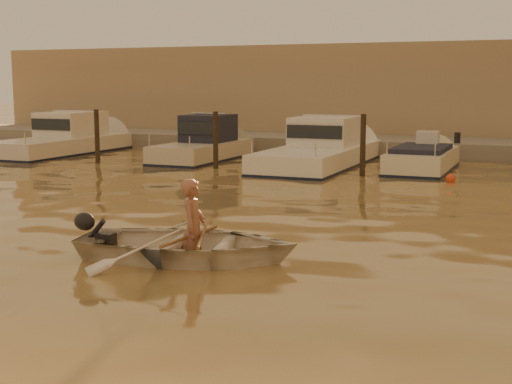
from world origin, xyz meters
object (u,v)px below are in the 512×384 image
at_px(moored_boat_0, 61,139).
at_px(moored_boat_3, 422,164).
at_px(dinghy, 188,244).
at_px(waterfront_building, 435,95).
at_px(moored_boat_2, 320,149).
at_px(person, 193,229).
at_px(moored_boat_1, 202,144).

bearing_deg(moored_boat_0, moored_boat_3, 0.00).
distance_m(dinghy, waterfront_building, 25.37).
distance_m(moored_boat_2, moored_boat_3, 3.72).
distance_m(person, moored_boat_2, 14.45).
relative_size(person, moored_boat_3, 0.31).
relative_size(moored_boat_3, waterfront_building, 0.12).
relative_size(dinghy, moored_boat_2, 0.43).
bearing_deg(moored_boat_0, waterfront_building, 38.39).
height_order(person, moored_boat_0, moored_boat_0).
height_order(dinghy, moored_boat_2, moored_boat_2).
bearing_deg(moored_boat_3, waterfront_building, 97.05).
bearing_deg(dinghy, moored_boat_0, 32.23).
bearing_deg(moored_boat_1, moored_boat_2, 0.00).
bearing_deg(waterfront_building, moored_boat_3, -82.95).
bearing_deg(waterfront_building, moored_boat_1, -123.03).
bearing_deg(moored_boat_1, moored_boat_0, 180.00).
bearing_deg(moored_boat_0, moored_boat_1, 0.00).
bearing_deg(person, moored_boat_2, -2.54).
xyz_separation_m(moored_boat_0, waterfront_building, (13.89, 11.00, 1.77)).
height_order(person, moored_boat_3, person).
bearing_deg(moored_boat_1, dinghy, -63.86).
xyz_separation_m(moored_boat_0, moored_boat_2, (11.55, 0.00, 0.00)).
bearing_deg(moored_boat_3, moored_boat_1, 180.00).
relative_size(moored_boat_2, waterfront_building, 0.19).
relative_size(person, moored_boat_0, 0.21).
bearing_deg(person, moored_boat_3, -17.29).
relative_size(moored_boat_0, moored_boat_2, 0.90).
distance_m(dinghy, moored_boat_2, 14.45).
relative_size(dinghy, moored_boat_0, 0.47).
bearing_deg(dinghy, moored_boat_2, -2.93).
xyz_separation_m(dinghy, moored_boat_2, (-2.19, 14.28, 0.35)).
height_order(moored_boat_1, moored_boat_2, same).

